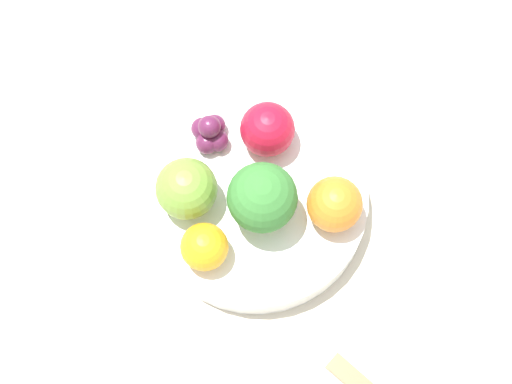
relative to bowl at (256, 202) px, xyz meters
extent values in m
plane|color=gray|center=(0.00, 0.00, -0.04)|extent=(6.00, 6.00, 0.00)
cube|color=beige|center=(0.00, 0.00, -0.03)|extent=(1.20, 1.20, 0.02)
cylinder|color=white|center=(0.00, 0.00, 0.00)|extent=(0.20, 0.20, 0.03)
cylinder|color=#8CB76B|center=(0.01, -0.01, 0.02)|extent=(0.02, 0.02, 0.02)
sphere|color=#387A33|center=(0.01, -0.01, 0.05)|extent=(0.06, 0.06, 0.06)
sphere|color=olive|center=(-0.05, -0.03, 0.04)|extent=(0.05, 0.05, 0.05)
sphere|color=#B7142D|center=(-0.02, 0.05, 0.04)|extent=(0.05, 0.05, 0.05)
sphere|color=orange|center=(-0.01, -0.07, 0.04)|extent=(0.04, 0.04, 0.04)
sphere|color=orange|center=(0.06, 0.02, 0.04)|extent=(0.05, 0.05, 0.05)
sphere|color=#5B1E42|center=(-0.05, 0.02, 0.03)|extent=(0.02, 0.02, 0.02)
sphere|color=#5B1E42|center=(-0.06, 0.03, 0.03)|extent=(0.02, 0.02, 0.02)
sphere|color=#5B1E42|center=(-0.07, 0.03, 0.03)|extent=(0.02, 0.02, 0.02)
sphere|color=#5B1E42|center=(-0.06, 0.02, 0.03)|extent=(0.02, 0.02, 0.02)
sphere|color=#5B1E42|center=(-0.06, 0.03, 0.04)|extent=(0.02, 0.02, 0.02)
camera|label=1|loc=(0.12, -0.21, 0.71)|focal=60.00mm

